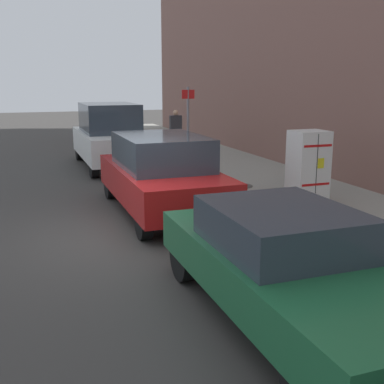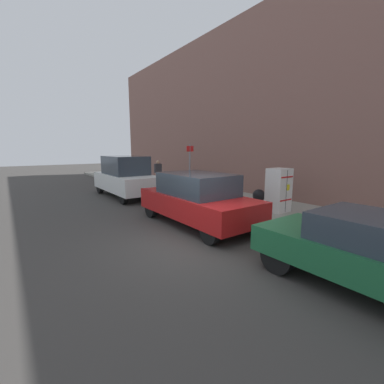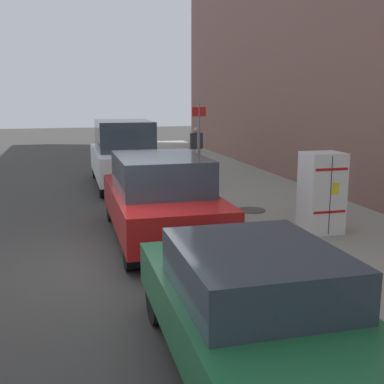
# 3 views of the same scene
# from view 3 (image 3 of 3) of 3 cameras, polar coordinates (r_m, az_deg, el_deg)

# --- Properties ---
(ground_plane) EXTENTS (80.00, 80.00, 0.00)m
(ground_plane) POSITION_cam_3_polar(r_m,az_deg,el_deg) (8.64, -9.33, -8.58)
(ground_plane) COLOR #383533
(sidewalk_slab) EXTENTS (4.18, 44.00, 0.17)m
(sidewalk_slab) POSITION_cam_3_polar(r_m,az_deg,el_deg) (9.99, 16.98, -5.69)
(sidewalk_slab) COLOR gray
(sidewalk_slab) RESTS_ON ground
(discarded_refrigerator) EXTENTS (0.78, 0.68, 1.65)m
(discarded_refrigerator) POSITION_cam_3_polar(r_m,az_deg,el_deg) (10.13, 15.11, -0.07)
(discarded_refrigerator) COLOR white
(discarded_refrigerator) RESTS_ON sidewalk_slab
(manhole_cover) EXTENTS (0.70, 0.70, 0.02)m
(manhole_cover) POSITION_cam_3_polar(r_m,az_deg,el_deg) (11.89, 7.02, -2.15)
(manhole_cover) COLOR #47443F
(manhole_cover) RESTS_ON sidewalk_slab
(street_sign_post) EXTENTS (0.36, 0.07, 2.57)m
(street_sign_post) POSITION_cam_3_polar(r_m,az_deg,el_deg) (12.60, 0.79, 5.28)
(street_sign_post) COLOR slate
(street_sign_post) RESTS_ON sidewalk_slab
(fire_hydrant) EXTENTS (0.22, 0.22, 0.77)m
(fire_hydrant) POSITION_cam_3_polar(r_m,az_deg,el_deg) (14.09, 0.25, 1.64)
(fire_hydrant) COLOR slate
(fire_hydrant) RESTS_ON sidewalk_slab
(trash_bag) EXTENTS (0.56, 0.56, 0.56)m
(trash_bag) POSITION_cam_3_polar(r_m,az_deg,el_deg) (12.06, 14.82, -0.92)
(trash_bag) COLOR black
(trash_bag) RESTS_ON sidewalk_slab
(pedestrian_walking_far) EXTENTS (0.46, 0.22, 1.61)m
(pedestrian_walking_far) POSITION_cam_3_polar(r_m,az_deg,el_deg) (18.48, 0.52, 5.55)
(pedestrian_walking_far) COLOR beige
(pedestrian_walking_far) RESTS_ON sidewalk_slab
(parked_van_white) EXTENTS (1.96, 4.83, 2.15)m
(parked_van_white) POSITION_cam_3_polar(r_m,az_deg,el_deg) (16.08, -8.03, 4.52)
(parked_van_white) COLOR silver
(parked_van_white) RESTS_ON ground
(parked_suv_red) EXTENTS (1.96, 4.59, 1.73)m
(parked_suv_red) POSITION_cam_3_polar(r_m,az_deg,el_deg) (9.92, -3.77, -0.54)
(parked_suv_red) COLOR red
(parked_suv_red) RESTS_ON ground
(parked_sedan_green) EXTENTS (1.78, 4.55, 1.41)m
(parked_sedan_green) POSITION_cam_3_polar(r_m,az_deg,el_deg) (5.04, 8.20, -14.37)
(parked_sedan_green) COLOR #1E6038
(parked_sedan_green) RESTS_ON ground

